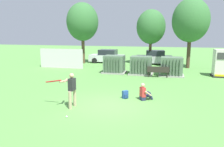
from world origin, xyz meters
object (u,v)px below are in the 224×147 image
at_px(parked_car_left_of_center, 154,58).
at_px(generator_enclosure, 223,63).
at_px(transformer_mid_west, 141,66).
at_px(seated_spectator, 144,93).
at_px(transformer_west, 114,65).
at_px(transformer_mid_east, 171,67).
at_px(parked_car_leftmost, 107,57).
at_px(batter, 71,88).
at_px(sports_ball, 67,117).
at_px(park_bench, 158,71).
at_px(backpack, 125,95).

bearing_deg(parked_car_left_of_center, generator_enclosure, -46.47).
height_order(generator_enclosure, parked_car_left_of_center, generator_enclosure).
bearing_deg(transformer_mid_west, seated_spectator, -82.17).
height_order(transformer_west, transformer_mid_east, same).
relative_size(generator_enclosure, parked_car_leftmost, 0.54).
xyz_separation_m(batter, sports_ball, (0.35, -1.30, -0.93)).
xyz_separation_m(transformer_west, generator_enclosure, (9.23, 0.53, 0.35)).
relative_size(transformer_west, parked_car_left_of_center, 0.49).
distance_m(transformer_mid_west, seated_spectator, 7.54).
relative_size(transformer_mid_east, batter, 1.21).
xyz_separation_m(transformer_west, parked_car_left_of_center, (3.26, 6.81, -0.04)).
bearing_deg(seated_spectator, generator_enclosure, 54.64).
bearing_deg(transformer_west, parked_car_left_of_center, 64.43).
xyz_separation_m(transformer_west, transformer_mid_east, (5.08, -0.15, 0.00)).
distance_m(batter, parked_car_leftmost, 16.44).
relative_size(transformer_mid_west, parked_car_leftmost, 0.49).
bearing_deg(transformer_mid_east, seated_spectator, -102.08).
distance_m(park_bench, backpack, 6.68).
distance_m(seated_spectator, parked_car_leftmost, 15.35).
bearing_deg(transformer_mid_east, backpack, -109.82).
height_order(generator_enclosure, parked_car_leftmost, generator_enclosure).
height_order(transformer_west, backpack, transformer_west).
bearing_deg(parked_car_leftmost, backpack, -70.85).
bearing_deg(transformer_mid_west, transformer_west, 177.63).
bearing_deg(seated_spectator, transformer_west, 114.82).
distance_m(transformer_west, parked_car_leftmost, 7.02).
distance_m(transformer_mid_west, transformer_mid_east, 2.61).
bearing_deg(batter, seated_spectator, 31.74).
height_order(park_bench, backpack, park_bench).
bearing_deg(transformer_west, transformer_mid_east, -1.67).
distance_m(transformer_mid_east, parked_car_left_of_center, 7.20).
bearing_deg(backpack, park_bench, 76.44).
xyz_separation_m(park_bench, sports_ball, (-3.54, -9.92, -0.49)).
height_order(parked_car_leftmost, parked_car_left_of_center, same).
bearing_deg(seated_spectator, transformer_mid_west, 97.83).
height_order(park_bench, sports_ball, park_bench).
height_order(backpack, parked_car_leftmost, parked_car_leftmost).
relative_size(transformer_west, transformer_mid_west, 1.00).
distance_m(park_bench, parked_car_left_of_center, 7.90).
height_order(generator_enclosure, seated_spectator, generator_enclosure).
xyz_separation_m(transformer_mid_west, batter, (-2.37, -9.56, 0.19)).
bearing_deg(transformer_mid_east, sports_ball, -113.19).
xyz_separation_m(sports_ball, parked_car_leftmost, (-2.92, 17.54, 0.71)).
bearing_deg(transformer_mid_west, generator_enclosure, 5.31).
height_order(batter, seated_spectator, batter).
distance_m(park_bench, parked_car_leftmost, 9.99).
relative_size(transformer_mid_east, park_bench, 1.15).
distance_m(transformer_mid_west, parked_car_leftmost, 8.31).
bearing_deg(transformer_mid_east, transformer_west, 178.33).
bearing_deg(generator_enclosure, batter, -131.88).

